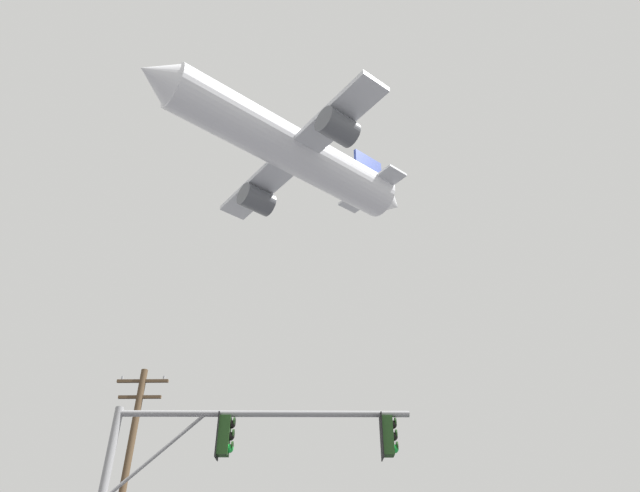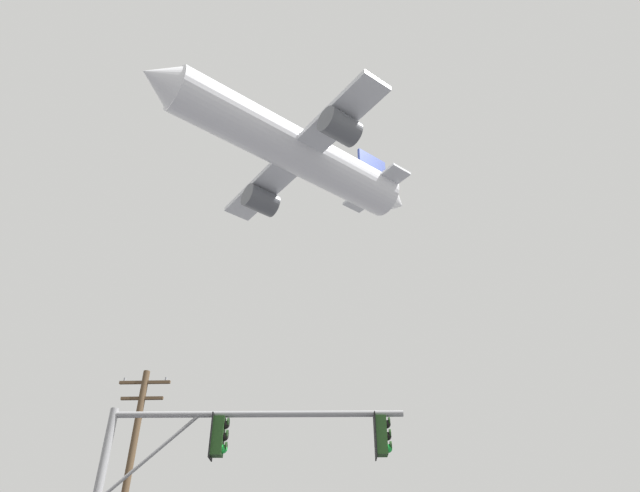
# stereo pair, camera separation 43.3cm
# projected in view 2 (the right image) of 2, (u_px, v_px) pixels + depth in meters

# --- Properties ---
(signal_pole_near) EXTENTS (7.10, 0.55, 6.01)m
(signal_pole_near) POSITION_uv_depth(u_px,v_px,m) (211.00, 470.00, 12.84)
(signal_pole_near) COLOR gray
(signal_pole_near) RESTS_ON ground
(airplane) EXTENTS (20.52, 17.68, 6.59)m
(airplane) POSITION_uv_depth(u_px,v_px,m) (292.00, 149.00, 43.39)
(airplane) COLOR white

